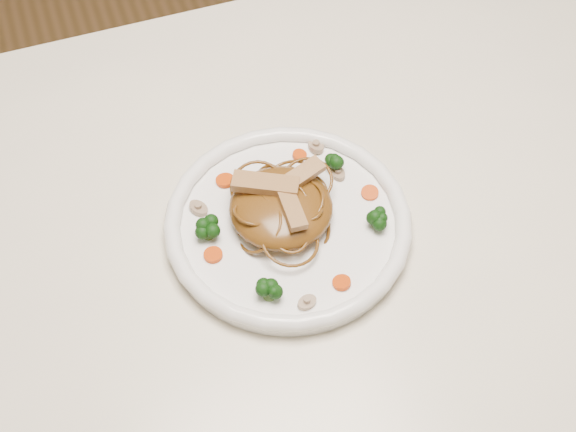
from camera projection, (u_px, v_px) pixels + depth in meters
name	position (u px, v px, depth m)	size (l,w,h in m)	color
ground	(306.00, 430.00, 1.58)	(4.00, 4.00, 0.00)	brown
table	(316.00, 248.00, 1.05)	(1.20, 0.80, 0.75)	beige
plate	(288.00, 227.00, 0.94)	(0.29, 0.29, 0.02)	white
noodle_mound	(281.00, 207.00, 0.93)	(0.12, 0.12, 0.04)	brown
chicken_a	(299.00, 176.00, 0.92)	(0.06, 0.02, 0.01)	tan
chicken_b	(265.00, 184.00, 0.91)	(0.08, 0.02, 0.01)	tan
chicken_c	(291.00, 207.00, 0.90)	(0.06, 0.02, 0.01)	tan
broccoli_0	(334.00, 162.00, 0.97)	(0.03, 0.03, 0.03)	#0F330A
broccoli_1	(207.00, 228.00, 0.91)	(0.03, 0.03, 0.03)	#0F330A
broccoli_2	(269.00, 290.00, 0.87)	(0.02, 0.02, 0.03)	#0F330A
broccoli_3	(379.00, 219.00, 0.92)	(0.02, 0.02, 0.03)	#0F330A
carrot_0	(300.00, 155.00, 0.99)	(0.02, 0.02, 0.01)	#DB4808
carrot_1	(213.00, 255.00, 0.91)	(0.02, 0.02, 0.01)	#DB4808
carrot_2	(370.00, 193.00, 0.96)	(0.02, 0.02, 0.01)	#DB4808
carrot_3	(225.00, 180.00, 0.97)	(0.02, 0.02, 0.01)	#DB4808
carrot_4	(342.00, 283.00, 0.88)	(0.02, 0.02, 0.01)	#DB4808
mushroom_0	(307.00, 302.00, 0.87)	(0.02, 0.02, 0.01)	tan
mushroom_1	(338.00, 174.00, 0.98)	(0.02, 0.02, 0.01)	tan
mushroom_2	(198.00, 208.00, 0.94)	(0.03, 0.03, 0.01)	tan
mushroom_3	(316.00, 146.00, 1.00)	(0.03, 0.03, 0.01)	tan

